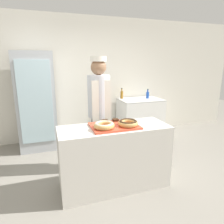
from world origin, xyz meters
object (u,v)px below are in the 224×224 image
baker_person (99,111)px  bottle_amber (122,94)px  serving_tray (114,126)px  donut_light_glaze (104,125)px  donut_chocolate_glaze (128,123)px  bottle_blue (148,95)px  brownie_back_right (116,120)px  beverage_fridge (37,102)px  chest_freezer (140,117)px  brownie_back_left (105,121)px

baker_person → bottle_amber: (0.90, 1.34, 0.01)m
serving_tray → donut_light_glaze: donut_light_glaze is taller
donut_light_glaze → baker_person: bearing=80.3°
serving_tray → donut_chocolate_glaze: 0.19m
bottle_amber → bottle_blue: bearing=-16.1°
donut_chocolate_glaze → brownie_back_right: 0.27m
donut_light_glaze → beverage_fridge: beverage_fridge is taller
beverage_fridge → bottle_amber: 1.89m
brownie_back_right → baker_person: bearing=106.7°
serving_tray → chest_freezer: size_ratio=0.64×
donut_light_glaze → serving_tray: bearing=25.3°
beverage_fridge → bottle_amber: beverage_fridge is taller
chest_freezer → bottle_amber: (-0.39, 0.21, 0.54)m
baker_person → bottle_blue: bearing=38.2°
donut_chocolate_glaze → bottle_amber: size_ratio=1.09×
serving_tray → baker_person: 0.61m
brownie_back_left → chest_freezer: size_ratio=0.08×
brownie_back_right → donut_chocolate_glaze: bearing=-71.2°
donut_light_glaze → bottle_blue: 2.45m
brownie_back_left → donut_chocolate_glaze: bearing=-46.3°
brownie_back_right → bottle_amber: size_ratio=0.31×
brownie_back_right → baker_person: baker_person is taller
beverage_fridge → donut_chocolate_glaze: bearing=-56.6°
donut_light_glaze → chest_freezer: 2.35m
donut_chocolate_glaze → brownie_back_right: (-0.09, 0.25, -0.02)m
brownie_back_left → baker_person: size_ratio=0.04×
baker_person → chest_freezer: 1.80m
brownie_back_left → brownie_back_right: 0.16m
donut_light_glaze → bottle_blue: bottle_blue is taller
beverage_fridge → baker_person: bearing=-49.2°
donut_light_glaze → bottle_blue: size_ratio=1.21×
donut_light_glaze → chest_freezer: size_ratio=0.27×
brownie_back_right → brownie_back_left: bearing=180.0°
chest_freezer → bottle_amber: 0.69m
baker_person → bottle_amber: size_ratio=7.34×
donut_light_glaze → beverage_fridge: size_ratio=0.14×
chest_freezer → bottle_blue: bottle_blue is taller
donut_light_glaze → brownie_back_right: bearing=46.3°
serving_tray → bottle_amber: bearing=66.3°
serving_tray → chest_freezer: bearing=54.3°
donut_light_glaze → brownie_back_right: (0.24, 0.25, -0.02)m
brownie_back_right → beverage_fridge: 1.91m
brownie_back_left → baker_person: baker_person is taller
serving_tray → brownie_back_left: 0.19m
chest_freezer → donut_chocolate_glaze: bearing=-120.8°
baker_person → beverage_fridge: (-0.98, 1.13, -0.01)m
chest_freezer → bottle_amber: size_ratio=3.95×
brownie_back_left → beverage_fridge: (-0.95, 1.55, 0.04)m
serving_tray → beverage_fridge: (-1.03, 1.73, 0.07)m
beverage_fridge → bottle_blue: beverage_fridge is taller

